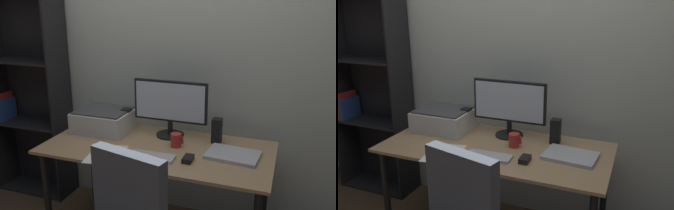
# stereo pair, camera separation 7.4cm
# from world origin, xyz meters

# --- Properties ---
(back_wall) EXTENTS (6.40, 0.10, 2.60)m
(back_wall) POSITION_xyz_m (0.00, 0.53, 1.30)
(back_wall) COLOR beige
(back_wall) RESTS_ON ground
(desk) EXTENTS (1.52, 0.71, 0.74)m
(desk) POSITION_xyz_m (0.00, 0.00, 0.65)
(desk) COLOR tan
(desk) RESTS_ON ground
(monitor) EXTENTS (0.53, 0.20, 0.40)m
(monitor) POSITION_xyz_m (0.01, 0.21, 0.97)
(monitor) COLOR black
(monitor) RESTS_ON desk
(keyboard) EXTENTS (0.29, 0.12, 0.02)m
(keyboard) POSITION_xyz_m (0.03, -0.18, 0.75)
(keyboard) COLOR #B7BABC
(keyboard) RESTS_ON desk
(mouse) EXTENTS (0.06, 0.10, 0.03)m
(mouse) POSITION_xyz_m (0.26, -0.15, 0.76)
(mouse) COLOR black
(mouse) RESTS_ON desk
(coffee_mug) EXTENTS (0.09, 0.07, 0.09)m
(coffee_mug) POSITION_xyz_m (0.12, 0.04, 0.79)
(coffee_mug) COLOR #B72D28
(coffee_mug) RESTS_ON desk
(laptop) EXTENTS (0.34, 0.26, 0.02)m
(laptop) POSITION_xyz_m (0.50, 0.01, 0.75)
(laptop) COLOR #B7BABC
(laptop) RESTS_ON desk
(speaker_left) EXTENTS (0.06, 0.07, 0.17)m
(speaker_left) POSITION_xyz_m (-0.33, 0.21, 0.82)
(speaker_left) COLOR black
(speaker_left) RESTS_ON desk
(speaker_right) EXTENTS (0.06, 0.07, 0.17)m
(speaker_right) POSITION_xyz_m (0.36, 0.21, 0.82)
(speaker_right) COLOR black
(speaker_right) RESTS_ON desk
(printer) EXTENTS (0.40, 0.34, 0.16)m
(printer) POSITION_xyz_m (-0.49, 0.16, 0.82)
(printer) COLOR silver
(printer) RESTS_ON desk
(paper_sheet) EXTENTS (0.26, 0.33, 0.00)m
(paper_sheet) POSITION_xyz_m (-0.26, -0.23, 0.74)
(paper_sheet) COLOR white
(paper_sheet) RESTS_ON desk
(bookshelf) EXTENTS (0.69, 0.28, 1.83)m
(bookshelf) POSITION_xyz_m (-1.33, 0.36, 0.91)
(bookshelf) COLOR black
(bookshelf) RESTS_ON ground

